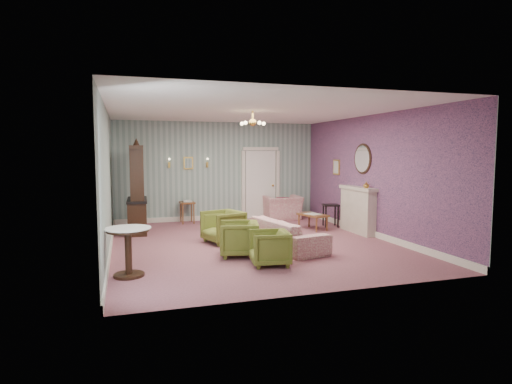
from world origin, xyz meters
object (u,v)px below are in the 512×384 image
object	(u,v)px
olive_chair_b	(239,237)
side_table_black	(331,216)
coffee_table	(313,222)
pedestal_table	(128,252)
olive_chair_a	(270,246)
dresser	(137,187)
wingback_chair	(282,204)
fireplace	(358,210)
sofa_chintz	(286,229)
olive_chair_c	(223,225)

from	to	relation	value
olive_chair_b	side_table_black	xyz separation A→B (m)	(3.21, 2.39, -0.07)
coffee_table	pedestal_table	bearing A→B (deg)	-147.52
olive_chair_a	side_table_black	size ratio (longest dim) A/B	1.12
olive_chair_a	side_table_black	world-z (taller)	olive_chair_a
dresser	coffee_table	distance (m)	4.58
wingback_chair	side_table_black	size ratio (longest dim) A/B	1.74
coffee_table	olive_chair_b	bearing A→B (deg)	-140.04
dresser	fireplace	size ratio (longest dim) A/B	1.65
olive_chair_b	sofa_chintz	xyz separation A→B (m)	(1.13, 0.37, 0.03)
olive_chair_c	sofa_chintz	bearing A→B (deg)	33.44
side_table_black	olive_chair_a	bearing A→B (deg)	-131.71
dresser	coffee_table	bearing A→B (deg)	-10.61
olive_chair_a	wingback_chair	bearing A→B (deg)	165.58
side_table_black	pedestal_table	bearing A→B (deg)	-148.84
olive_chair_c	side_table_black	bearing A→B (deg)	90.73
fireplace	coffee_table	size ratio (longest dim) A/B	1.73
side_table_black	fireplace	bearing A→B (deg)	-75.79
sofa_chintz	coffee_table	world-z (taller)	sofa_chintz
olive_chair_c	olive_chair_b	bearing A→B (deg)	-17.45
dresser	fireplace	world-z (taller)	dresser
olive_chair_b	wingback_chair	xyz separation A→B (m)	(2.46, 4.08, 0.09)
dresser	side_table_black	bearing A→B (deg)	-6.39
olive_chair_a	pedestal_table	world-z (taller)	pedestal_table
side_table_black	olive_chair_b	bearing A→B (deg)	-143.29
olive_chair_c	coffee_table	world-z (taller)	olive_chair_c
wingback_chair	side_table_black	xyz separation A→B (m)	(0.75, -1.69, -0.16)
olive_chair_c	fireplace	size ratio (longest dim) A/B	0.57
fireplace	coffee_table	distance (m)	1.21
olive_chair_b	sofa_chintz	distance (m)	1.19
dresser	olive_chair_c	bearing A→B (deg)	-44.09
olive_chair_a	side_table_black	distance (m)	4.29
olive_chair_c	pedestal_table	distance (m)	2.91
olive_chair_c	side_table_black	xyz separation A→B (m)	(3.22, 1.11, -0.09)
sofa_chintz	wingback_chair	world-z (taller)	wingback_chair
sofa_chintz	fireplace	xyz separation A→B (m)	(2.32, 1.05, 0.17)
olive_chair_a	coffee_table	bearing A→B (deg)	152.08
olive_chair_a	fireplace	xyz separation A→B (m)	(3.10, 2.23, 0.24)
olive_chair_c	fireplace	xyz separation A→B (m)	(3.47, 0.14, 0.18)
olive_chair_b	olive_chair_c	world-z (taller)	olive_chair_c
sofa_chintz	dresser	bearing A→B (deg)	35.86
coffee_table	olive_chair_a	bearing A→B (deg)	-126.81
pedestal_table	coffee_table	bearing A→B (deg)	32.48
olive_chair_b	pedestal_table	bearing A→B (deg)	-55.16
wingback_chair	pedestal_table	distance (m)	6.64
wingback_chair	coffee_table	world-z (taller)	wingback_chair
olive_chair_c	wingback_chair	bearing A→B (deg)	120.25
olive_chair_c	pedestal_table	xyz separation A→B (m)	(-2.04, -2.07, 0.01)
olive_chair_b	pedestal_table	xyz separation A→B (m)	(-2.06, -0.79, 0.03)
olive_chair_a	olive_chair_c	xyz separation A→B (m)	(-0.37, 2.10, 0.05)
sofa_chintz	pedestal_table	world-z (taller)	sofa_chintz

